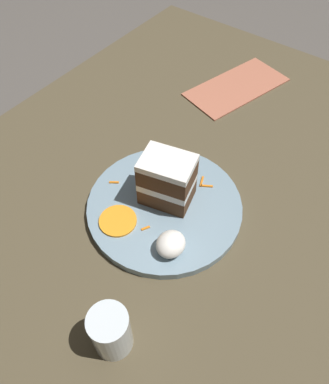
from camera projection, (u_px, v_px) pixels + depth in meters
name	position (u px, v px, depth m)	size (l,w,h in m)	color
ground_plane	(161.00, 199.00, 0.82)	(6.00, 6.00, 0.00)	#4C4742
dining_table	(161.00, 194.00, 0.81)	(1.34, 0.93, 0.04)	#4C422D
plate	(164.00, 206.00, 0.75)	(0.31, 0.31, 0.02)	gray
cake_slice	(167.00, 180.00, 0.71)	(0.09, 0.11, 0.11)	#4C2D19
cream_dollop	(171.00, 244.00, 0.67)	(0.06, 0.05, 0.04)	white
orange_garnish	(118.00, 221.00, 0.72)	(0.07, 0.07, 0.00)	orange
carrot_shreds_scatter	(169.00, 189.00, 0.77)	(0.18, 0.18, 0.00)	orange
drinking_glass	(111.00, 333.00, 0.57)	(0.06, 0.06, 0.10)	silver
menu_card	(237.00, 87.00, 1.01)	(0.13, 0.28, 0.00)	#B2664C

